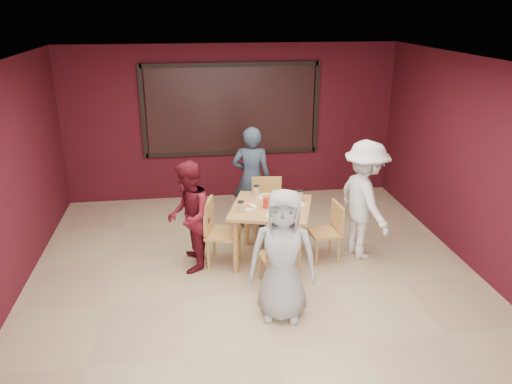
{
  "coord_description": "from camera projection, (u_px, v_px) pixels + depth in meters",
  "views": [
    {
      "loc": [
        -0.81,
        -5.4,
        3.44
      ],
      "look_at": [
        0.07,
        0.84,
        1.05
      ],
      "focal_mm": 35.0,
      "sensor_mm": 36.0,
      "label": 1
    }
  ],
  "objects": [
    {
      "name": "diner_right",
      "position": [
        364.0,
        200.0,
        6.98
      ],
      "size": [
        0.83,
        1.21,
        1.71
      ],
      "primitive_type": "imported",
      "rotation": [
        0.0,
        0.0,
        1.76
      ],
      "color": "white",
      "rests_on": "floor"
    },
    {
      "name": "diner_left",
      "position": [
        188.0,
        217.0,
        6.67
      ],
      "size": [
        0.62,
        0.77,
        1.52
      ],
      "primitive_type": "imported",
      "rotation": [
        0.0,
        0.0,
        -1.62
      ],
      "color": "maroon",
      "rests_on": "floor"
    },
    {
      "name": "window_blinds",
      "position": [
        231.0,
        110.0,
        8.93
      ],
      "size": [
        3.0,
        0.02,
        1.5
      ],
      "primitive_type": "cube",
      "color": "black"
    },
    {
      "name": "chair_right",
      "position": [
        329.0,
        228.0,
        7.01
      ],
      "size": [
        0.44,
        0.44,
        0.84
      ],
      "color": "tan",
      "rests_on": "floor"
    },
    {
      "name": "diner_front",
      "position": [
        283.0,
        255.0,
        5.6
      ],
      "size": [
        0.86,
        0.67,
        1.57
      ],
      "primitive_type": "imported",
      "rotation": [
        0.0,
        0.0,
        -0.24
      ],
      "color": "#A4A4A4",
      "rests_on": "floor"
    },
    {
      "name": "chair_back",
      "position": [
        267.0,
        205.0,
        7.65
      ],
      "size": [
        0.51,
        0.51,
        0.95
      ],
      "color": "tan",
      "rests_on": "floor"
    },
    {
      "name": "dining_table",
      "position": [
        271.0,
        213.0,
        6.88
      ],
      "size": [
        1.32,
        1.32,
        0.98
      ],
      "color": "#B4764A",
      "rests_on": "floor"
    },
    {
      "name": "diner_back",
      "position": [
        251.0,
        179.0,
        7.89
      ],
      "size": [
        0.69,
        0.53,
        1.68
      ],
      "primitive_type": "imported",
      "rotation": [
        0.0,
        0.0,
        2.92
      ],
      "color": "#2D3D51",
      "rests_on": "floor"
    },
    {
      "name": "chair_front",
      "position": [
        277.0,
        255.0,
        6.33
      ],
      "size": [
        0.45,
        0.45,
        0.79
      ],
      "color": "tan",
      "rests_on": "floor"
    },
    {
      "name": "floor",
      "position": [
        259.0,
        293.0,
        6.32
      ],
      "size": [
        7.0,
        7.0,
        0.0
      ],
      "primitive_type": "plane",
      "color": "tan",
      "rests_on": "ground"
    },
    {
      "name": "chair_left",
      "position": [
        218.0,
        229.0,
        6.84
      ],
      "size": [
        0.57,
        0.57,
        0.95
      ],
      "color": "tan",
      "rests_on": "floor"
    }
  ]
}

